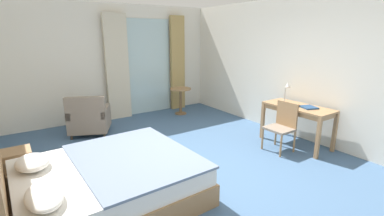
{
  "coord_description": "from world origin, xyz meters",
  "views": [
    {
      "loc": [
        -2.26,
        -3.17,
        2.08
      ],
      "look_at": [
        0.26,
        0.56,
        0.87
      ],
      "focal_mm": 25.64,
      "sensor_mm": 36.0,
      "label": 1
    }
  ],
  "objects_px": {
    "nightstand": "(17,166)",
    "desk_lamp": "(287,89)",
    "writing_desk": "(298,111)",
    "armchair_by_window": "(89,119)",
    "closed_book": "(309,107)",
    "round_cafe_table": "(181,95)",
    "bed": "(104,182)",
    "desk_chair": "(282,124)"
  },
  "relations": [
    {
      "from": "desk_chair",
      "to": "round_cafe_table",
      "type": "distance_m",
      "value": 3.1
    },
    {
      "from": "nightstand",
      "to": "desk_chair",
      "type": "bearing_deg",
      "value": -19.08
    },
    {
      "from": "desk_chair",
      "to": "desk_lamp",
      "type": "relative_size",
      "value": 1.96
    },
    {
      "from": "desk_lamp",
      "to": "armchair_by_window",
      "type": "bearing_deg",
      "value": 140.48
    },
    {
      "from": "closed_book",
      "to": "round_cafe_table",
      "type": "relative_size",
      "value": 0.38
    },
    {
      "from": "bed",
      "to": "desk_chair",
      "type": "relative_size",
      "value": 2.51
    },
    {
      "from": "nightstand",
      "to": "desk_chair",
      "type": "xyz_separation_m",
      "value": [
        4.12,
        -1.43,
        0.27
      ]
    },
    {
      "from": "writing_desk",
      "to": "armchair_by_window",
      "type": "relative_size",
      "value": 1.26
    },
    {
      "from": "bed",
      "to": "closed_book",
      "type": "xyz_separation_m",
      "value": [
        3.71,
        -0.33,
        0.5
      ]
    },
    {
      "from": "bed",
      "to": "writing_desk",
      "type": "distance_m",
      "value": 3.7
    },
    {
      "from": "bed",
      "to": "nightstand",
      "type": "height_order",
      "value": "bed"
    },
    {
      "from": "closed_book",
      "to": "armchair_by_window",
      "type": "distance_m",
      "value": 4.42
    },
    {
      "from": "writing_desk",
      "to": "armchair_by_window",
      "type": "height_order",
      "value": "armchair_by_window"
    },
    {
      "from": "writing_desk",
      "to": "armchair_by_window",
      "type": "xyz_separation_m",
      "value": [
        -3.18,
        2.8,
        -0.33
      ]
    },
    {
      "from": "round_cafe_table",
      "to": "desk_lamp",
      "type": "bearing_deg",
      "value": -76.85
    },
    {
      "from": "desk_lamp",
      "to": "armchair_by_window",
      "type": "relative_size",
      "value": 0.45
    },
    {
      "from": "desk_chair",
      "to": "desk_lamp",
      "type": "bearing_deg",
      "value": 34.08
    },
    {
      "from": "armchair_by_window",
      "to": "round_cafe_table",
      "type": "bearing_deg",
      "value": 6.21
    },
    {
      "from": "nightstand",
      "to": "writing_desk",
      "type": "xyz_separation_m",
      "value": [
        4.57,
        -1.41,
        0.44
      ]
    },
    {
      "from": "nightstand",
      "to": "desk_lamp",
      "type": "height_order",
      "value": "desk_lamp"
    },
    {
      "from": "bed",
      "to": "desk_lamp",
      "type": "relative_size",
      "value": 4.91
    },
    {
      "from": "nightstand",
      "to": "writing_desk",
      "type": "distance_m",
      "value": 4.8
    },
    {
      "from": "desk_chair",
      "to": "closed_book",
      "type": "xyz_separation_m",
      "value": [
        0.48,
        -0.18,
        0.29
      ]
    },
    {
      "from": "desk_lamp",
      "to": "armchair_by_window",
      "type": "height_order",
      "value": "desk_lamp"
    },
    {
      "from": "writing_desk",
      "to": "round_cafe_table",
      "type": "relative_size",
      "value": 1.82
    },
    {
      "from": "closed_book",
      "to": "nightstand",
      "type": "bearing_deg",
      "value": 179.68
    },
    {
      "from": "writing_desk",
      "to": "round_cafe_table",
      "type": "distance_m",
      "value": 3.16
    },
    {
      "from": "bed",
      "to": "round_cafe_table",
      "type": "bearing_deg",
      "value": 44.96
    },
    {
      "from": "desk_chair",
      "to": "armchair_by_window",
      "type": "relative_size",
      "value": 0.88
    },
    {
      "from": "nightstand",
      "to": "closed_book",
      "type": "bearing_deg",
      "value": -19.28
    },
    {
      "from": "nightstand",
      "to": "round_cafe_table",
      "type": "distance_m",
      "value": 4.18
    },
    {
      "from": "nightstand",
      "to": "closed_book",
      "type": "relative_size",
      "value": 1.76
    },
    {
      "from": "writing_desk",
      "to": "armchair_by_window",
      "type": "bearing_deg",
      "value": 138.61
    },
    {
      "from": "armchair_by_window",
      "to": "round_cafe_table",
      "type": "xyz_separation_m",
      "value": [
        2.45,
        0.27,
        0.16
      ]
    },
    {
      "from": "bed",
      "to": "desk_lamp",
      "type": "distance_m",
      "value": 3.69
    },
    {
      "from": "nightstand",
      "to": "round_cafe_table",
      "type": "relative_size",
      "value": 0.66
    },
    {
      "from": "nightstand",
      "to": "closed_book",
      "type": "distance_m",
      "value": 4.9
    },
    {
      "from": "nightstand",
      "to": "armchair_by_window",
      "type": "bearing_deg",
      "value": 45.09
    },
    {
      "from": "desk_chair",
      "to": "armchair_by_window",
      "type": "height_order",
      "value": "desk_chair"
    },
    {
      "from": "armchair_by_window",
      "to": "desk_lamp",
      "type": "bearing_deg",
      "value": -39.52
    },
    {
      "from": "bed",
      "to": "desk_chair",
      "type": "xyz_separation_m",
      "value": [
        3.23,
        -0.14,
        0.21
      ]
    },
    {
      "from": "armchair_by_window",
      "to": "desk_chair",
      "type": "bearing_deg",
      "value": -45.82
    }
  ]
}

